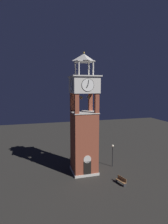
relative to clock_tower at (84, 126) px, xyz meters
name	(u,v)px	position (x,y,z in m)	size (l,w,h in m)	color
ground	(84,171)	(0.00, 0.00, -6.90)	(80.00, 80.00, 0.00)	#2A2925
clock_tower	(84,126)	(0.00, 0.00, 0.00)	(3.99, 3.99, 17.29)	brown
park_bench	(121,181)	(3.64, -4.82, -6.42)	(0.86, 1.66, 0.95)	brown
lamp_post	(113,151)	(4.81, 0.49, -4.40)	(0.36, 0.36, 3.57)	black
trash_bin	(93,158)	(2.69, 3.97, -6.50)	(0.52, 0.52, 0.80)	#2D2D33
shrub_near_entry	(76,156)	(-0.10, 4.89, -6.35)	(0.85, 0.85, 1.10)	#28562D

